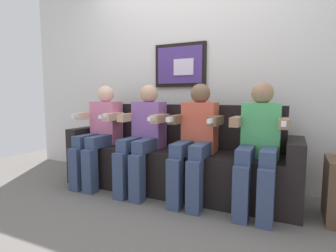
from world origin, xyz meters
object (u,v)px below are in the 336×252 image
(couch, at_px, (175,161))
(person_rightmost, at_px, (259,142))
(person_leftmost, at_px, (100,131))
(person_left_center, at_px, (144,134))
(person_right_center, at_px, (196,137))

(couch, height_order, person_rightmost, person_rightmost)
(person_leftmost, height_order, person_rightmost, same)
(person_rightmost, bearing_deg, person_leftmost, -179.98)
(couch, bearing_deg, person_leftmost, -168.75)
(person_left_center, xyz_separation_m, person_right_center, (0.57, -0.00, 0.00))
(person_left_center, height_order, person_rightmost, same)
(couch, distance_m, person_left_center, 0.44)
(person_rightmost, bearing_deg, person_left_center, 180.00)
(person_right_center, bearing_deg, person_leftmost, 180.00)
(couch, bearing_deg, person_right_center, -30.83)
(person_left_center, bearing_deg, person_right_center, -0.05)
(person_leftmost, relative_size, person_rightmost, 1.00)
(person_right_center, relative_size, person_rightmost, 1.00)
(couch, xyz_separation_m, person_leftmost, (-0.85, -0.17, 0.29))
(couch, xyz_separation_m, person_left_center, (-0.28, -0.17, 0.29))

